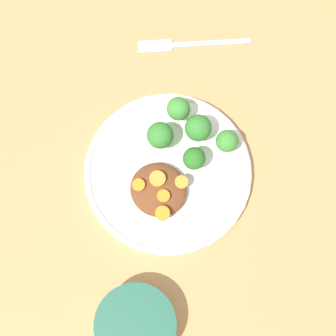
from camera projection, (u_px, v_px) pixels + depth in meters
name	position (u px, v px, depth m)	size (l,w,h in m)	color
ground_plane	(168.00, 174.00, 0.79)	(4.00, 4.00, 0.00)	tan
plate	(168.00, 172.00, 0.77)	(0.28, 0.28, 0.02)	white
dip_bowl	(136.00, 325.00, 0.69)	(0.12, 0.12, 0.04)	silver
stew_mound	(158.00, 190.00, 0.75)	(0.09, 0.09, 0.02)	brown
broccoli_floret_0	(160.00, 136.00, 0.75)	(0.04, 0.04, 0.06)	#7FA85B
broccoli_floret_1	(200.00, 130.00, 0.75)	(0.04, 0.04, 0.06)	#7FA85B
broccoli_floret_2	(227.00, 141.00, 0.75)	(0.04, 0.04, 0.05)	#7FA85B
broccoli_floret_3	(194.00, 159.00, 0.74)	(0.04, 0.04, 0.05)	#759E51
broccoli_floret_4	(178.00, 109.00, 0.76)	(0.04, 0.04, 0.05)	#7FA85B
carrot_slice_0	(157.00, 179.00, 0.74)	(0.03, 0.03, 0.01)	orange
carrot_slice_1	(163.00, 196.00, 0.73)	(0.02, 0.02, 0.01)	orange
carrot_slice_2	(181.00, 182.00, 0.74)	(0.02, 0.02, 0.00)	orange
carrot_slice_3	(139.00, 185.00, 0.73)	(0.02, 0.02, 0.01)	orange
carrot_slice_4	(162.00, 213.00, 0.72)	(0.02, 0.02, 0.01)	orange
fork	(183.00, 44.00, 0.85)	(0.16, 0.15, 0.01)	#B7B7B7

